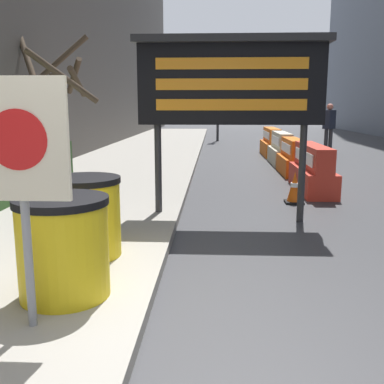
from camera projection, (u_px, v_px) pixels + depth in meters
The scene contains 13 objects.
ground_plane at pixel (142, 340), 3.23m from camera, with size 120.00×120.00×0.00m, color #38383A.
bare_tree at pixel (58, 103), 10.08m from camera, with size 1.93×1.90×3.26m.
barrel_drum_foreground at pixel (63, 247), 3.63m from camera, with size 0.75×0.75×0.83m.
barrel_drum_middle at pixel (85, 216), 4.63m from camera, with size 0.75×0.75×0.83m.
warning_sign at pixel (20, 157), 2.96m from camera, with size 0.67×0.08×1.73m.
message_board at pixel (231, 83), 6.23m from camera, with size 2.71×0.36×2.60m.
jersey_barrier_red_striped at pixel (312, 171), 8.83m from camera, with size 0.58×2.08×0.91m.
jersey_barrier_orange_far at pixel (293, 159), 11.03m from camera, with size 0.58×1.66×0.87m.
jersey_barrier_cream at pixel (281, 150), 12.97m from camera, with size 0.57×1.91×0.91m.
jersey_barrier_orange_near at pixel (271, 143), 15.20m from camera, with size 0.58×2.11×0.93m.
traffic_cone_near at pixel (295, 188), 7.72m from camera, with size 0.31×0.31×0.56m.
traffic_light_near_curb at pixel (218, 85), 21.07m from camera, with size 0.28×0.45×3.59m.
pedestrian_worker at pixel (329, 124), 16.22m from camera, with size 0.51×0.52×1.74m.
Camera 1 is at (0.51, -2.95, 1.66)m, focal length 42.00 mm.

